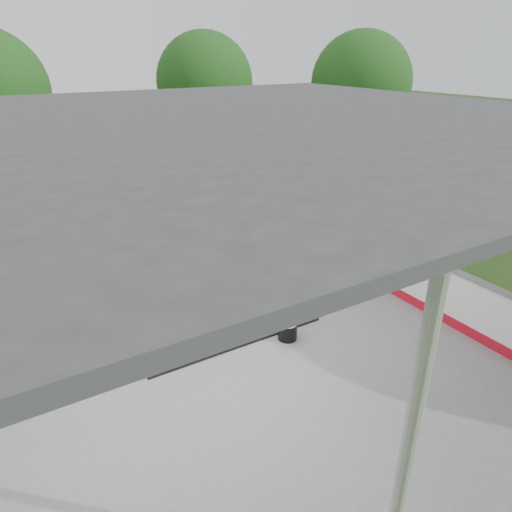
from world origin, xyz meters
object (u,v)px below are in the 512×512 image
handler (299,255)px  horse (201,264)px  wash_bucket (288,331)px  dasher_board (381,263)px

handler → horse: bearing=-126.8°
handler → wash_bucket: 1.94m
horse → wash_bucket: (0.87, -1.86, -0.83)m
dasher_board → wash_bucket: size_ratio=22.16×
horse → handler: bearing=-105.8°
dasher_board → handler: bearing=160.6°
horse → handler: (2.07, -0.53, -0.08)m
dasher_board → handler: 2.00m
dasher_board → horse: bearing=163.2°
horse → wash_bucket: bearing=-156.5°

